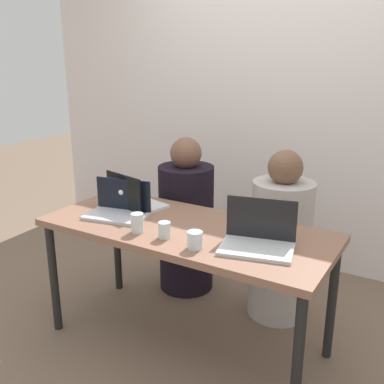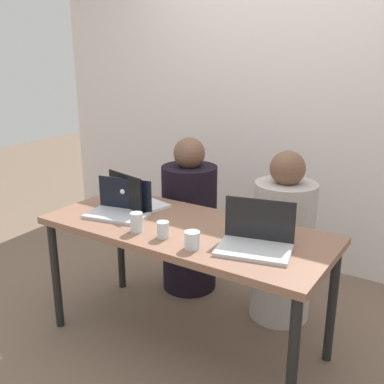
{
  "view_description": "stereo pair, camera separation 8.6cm",
  "coord_description": "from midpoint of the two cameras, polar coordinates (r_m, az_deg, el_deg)",
  "views": [
    {
      "loc": [
        1.21,
        -1.95,
        1.64
      ],
      "look_at": [
        0.0,
        0.07,
        0.91
      ],
      "focal_mm": 42.0,
      "sensor_mm": 36.0,
      "label": 1
    },
    {
      "loc": [
        1.28,
        -1.9,
        1.64
      ],
      "look_at": [
        0.0,
        0.07,
        0.91
      ],
      "focal_mm": 42.0,
      "sensor_mm": 36.0,
      "label": 2
    }
  ],
  "objects": [
    {
      "name": "person_on_right",
      "position": [
        2.9,
        10.33,
        -6.6
      ],
      "size": [
        0.47,
        0.47,
        1.09
      ],
      "rotation": [
        0.0,
        0.0,
        2.88
      ],
      "color": "#B6AEAA",
      "rests_on": "ground"
    },
    {
      "name": "person_on_left",
      "position": [
        3.18,
        -1.52,
        -4.01
      ],
      "size": [
        0.47,
        0.47,
        1.1
      ],
      "rotation": [
        0.0,
        0.0,
        3.42
      ],
      "color": "black",
      "rests_on": "ground"
    },
    {
      "name": "ground_plane",
      "position": [
        2.82,
        -1.68,
        -18.39
      ],
      "size": [
        12.0,
        12.0,
        0.0
      ],
      "primitive_type": "plane",
      "color": "#745E4C"
    },
    {
      "name": "back_wall",
      "position": [
        3.61,
        10.56,
        9.31
      ],
      "size": [
        4.5,
        0.1,
        2.33
      ],
      "primitive_type": "cube",
      "color": "silver",
      "rests_on": "ground"
    },
    {
      "name": "laptop_front_right",
      "position": [
        2.21,
        7.29,
        -5.82
      ],
      "size": [
        0.4,
        0.31,
        0.23
      ],
      "rotation": [
        0.0,
        0.0,
        0.24
      ],
      "color": "silver",
      "rests_on": "desk"
    },
    {
      "name": "water_glass_right",
      "position": [
        2.19,
        -0.77,
        -6.26
      ],
      "size": [
        0.08,
        0.08,
        0.09
      ],
      "color": "silver",
      "rests_on": "desk"
    },
    {
      "name": "water_glass_left",
      "position": [
        2.4,
        -7.98,
        -4.07
      ],
      "size": [
        0.07,
        0.07,
        0.1
      ],
      "color": "silver",
      "rests_on": "desk"
    },
    {
      "name": "water_glass_center",
      "position": [
        2.31,
        -4.6,
        -4.99
      ],
      "size": [
        0.06,
        0.06,
        0.09
      ],
      "color": "silver",
      "rests_on": "desk"
    },
    {
      "name": "laptop_front_left",
      "position": [
        2.65,
        -10.24,
        -2.07
      ],
      "size": [
        0.38,
        0.28,
        0.2
      ],
      "rotation": [
        0.0,
        0.0,
        0.2
      ],
      "color": "silver",
      "rests_on": "desk"
    },
    {
      "name": "desk",
      "position": [
        2.49,
        -1.81,
        -5.9
      ],
      "size": [
        1.61,
        0.69,
        0.73
      ],
      "color": "#875D49",
      "rests_on": "ground"
    },
    {
      "name": "laptop_back_left",
      "position": [
        2.77,
        -8.27,
        -1.05
      ],
      "size": [
        0.36,
        0.3,
        0.23
      ],
      "rotation": [
        0.0,
        0.0,
        2.91
      ],
      "color": "silver",
      "rests_on": "desk"
    }
  ]
}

